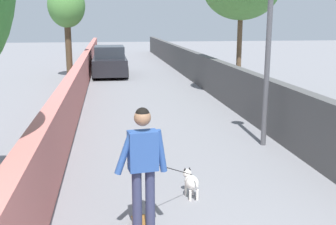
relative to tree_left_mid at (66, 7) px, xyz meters
name	(u,v)px	position (x,y,z in m)	size (l,w,h in m)	color
ground_plane	(147,93)	(-5.00, -3.43, -3.48)	(80.00, 80.00, 0.00)	gray
wall_left	(78,86)	(-7.00, -0.87, -2.83)	(48.00, 0.30, 1.31)	#CC726B
fence_right	(223,82)	(-7.00, -6.00, -2.79)	(48.00, 0.30, 1.38)	#4C4C4C
tree_left_mid	(66,7)	(0.00, 0.00, 0.00)	(1.82, 1.82, 4.65)	#473523
lamp_post	(269,29)	(-12.37, -5.45, -0.82)	(0.36, 0.36, 3.84)	#4C4C51
person_skateboarder	(143,159)	(-16.03, -2.33, -2.41)	(0.27, 0.72, 1.68)	#333859
dog	(191,181)	(-14.96, -3.19, -3.21)	(1.35, 1.01, 1.06)	white
car_near	(110,62)	(0.57, -2.02, -2.77)	(4.26, 1.80, 1.54)	black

